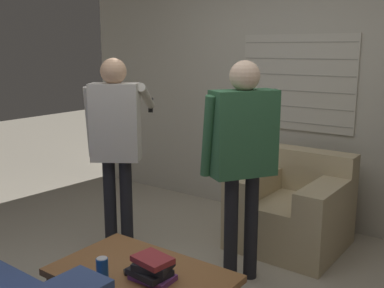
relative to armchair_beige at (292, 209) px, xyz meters
The scene contains 8 objects.
wall_back 1.16m from the armchair_beige, 115.63° to the left, with size 5.20×0.08×2.55m.
armchair_beige is the anchor object (origin of this frame).
coffee_table 1.77m from the armchair_beige, 94.99° to the right, with size 1.01×0.63×0.44m.
person_left_standing 1.63m from the armchair_beige, 136.83° to the right, with size 0.48×0.79×1.61m.
person_right_standing 1.05m from the armchair_beige, 94.63° to the right, with size 0.53×0.77×1.60m.
book_stack 1.80m from the armchair_beige, 91.55° to the right, with size 0.25×0.21×0.14m.
soda_can 1.97m from the armchair_beige, 97.95° to the right, with size 0.07×0.07×0.13m.
spare_remote 1.80m from the armchair_beige, 95.66° to the right, with size 0.11×0.13×0.02m.
Camera 1 is at (1.72, -2.06, 1.68)m, focal length 42.00 mm.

